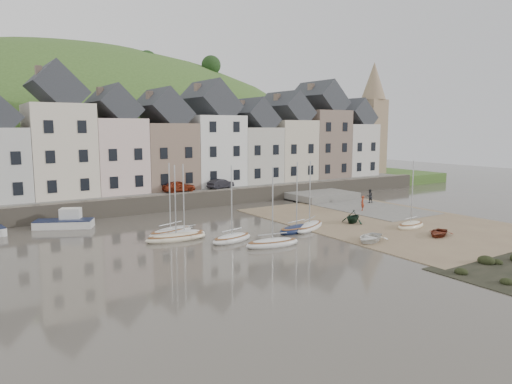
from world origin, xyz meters
TOP-DOWN VIEW (x-y plane):
  - ground at (0.00, 0.00)m, footprint 160.00×160.00m
  - quay_land at (0.00, 32.00)m, footprint 90.00×30.00m
  - quay_street at (0.00, 20.50)m, footprint 70.00×7.00m
  - seawall at (0.00, 17.00)m, footprint 70.00×1.20m
  - beach at (11.00, 0.00)m, footprint 18.00×26.00m
  - slipway at (15.00, 8.00)m, footprint 8.00×18.00m
  - hillside at (-5.00, 60.00)m, footprint 134.40×84.00m
  - townhouse_terrace at (1.76, 24.00)m, footprint 61.05×8.00m
  - church_spire at (34.55, 24.00)m, footprint 4.00×4.00m
  - sailboat_0 at (-8.65, 6.04)m, footprint 4.90×3.02m
  - sailboat_1 at (-8.14, 4.36)m, footprint 3.73×1.62m
  - sailboat_2 at (-9.11, 3.81)m, footprint 5.19×1.99m
  - sailboat_3 at (-5.51, 1.07)m, footprint 4.16×2.38m
  - sailboat_4 at (-3.64, -1.91)m, footprint 4.59×2.15m
  - sailboat_5 at (0.97, 1.01)m, footprint 4.35×2.32m
  - sailboat_6 at (2.61, 1.23)m, footprint 5.11×3.72m
  - sailboat_7 at (10.57, -3.44)m, footprint 3.60×1.94m
  - motorboat_2 at (-15.57, 13.82)m, footprint 5.30×3.73m
  - rowboat_white at (3.50, -5.16)m, footprint 3.77×3.27m
  - rowboat_green at (7.59, 0.87)m, footprint 2.93×2.74m
  - rowboat_red at (9.76, -6.91)m, footprint 3.32×2.90m
  - person_red at (13.08, 4.99)m, footprint 0.68×0.68m
  - person_dark at (17.61, 8.23)m, footprint 0.85×0.70m
  - car_left at (-1.93, 19.50)m, footprint 3.91×1.74m
  - car_right at (3.60, 19.50)m, footprint 3.84×2.30m

SIDE VIEW (x-z plane):
  - hillside at x=-5.00m, z-range -59.99..24.01m
  - ground at x=0.00m, z-range 0.00..0.00m
  - beach at x=11.00m, z-range 0.00..0.06m
  - slipway at x=15.00m, z-range 0.00..0.12m
  - sailboat_2 at x=-9.11m, z-range -2.90..3.42m
  - sailboat_6 at x=2.61m, z-range -2.90..3.42m
  - sailboat_0 at x=-8.65m, z-range -2.90..3.42m
  - sailboat_4 at x=-3.64m, z-range -2.90..3.42m
  - sailboat_5 at x=0.97m, z-range -2.89..3.43m
  - sailboat_3 at x=-5.51m, z-range -2.89..3.43m
  - sailboat_1 at x=-8.14m, z-range -2.89..3.43m
  - sailboat_7 at x=10.57m, z-range -2.89..3.43m
  - rowboat_red at x=9.76m, z-range 0.06..0.63m
  - rowboat_white at x=3.50m, z-range 0.06..0.71m
  - motorboat_2 at x=-15.57m, z-range -0.27..1.43m
  - rowboat_green at x=7.59m, z-range 0.06..1.31m
  - quay_land at x=0.00m, z-range 0.00..1.50m
  - seawall at x=0.00m, z-range 0.00..1.80m
  - person_red at x=13.08m, z-range 0.12..1.72m
  - person_dark at x=17.61m, z-range 0.12..1.72m
  - quay_street at x=0.00m, z-range 1.50..1.60m
  - car_right at x=3.60m, z-range 1.60..2.79m
  - car_left at x=-1.93m, z-range 1.60..2.91m
  - townhouse_terrace at x=1.76m, z-range 0.36..14.29m
  - church_spire at x=34.55m, z-range 2.06..20.06m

